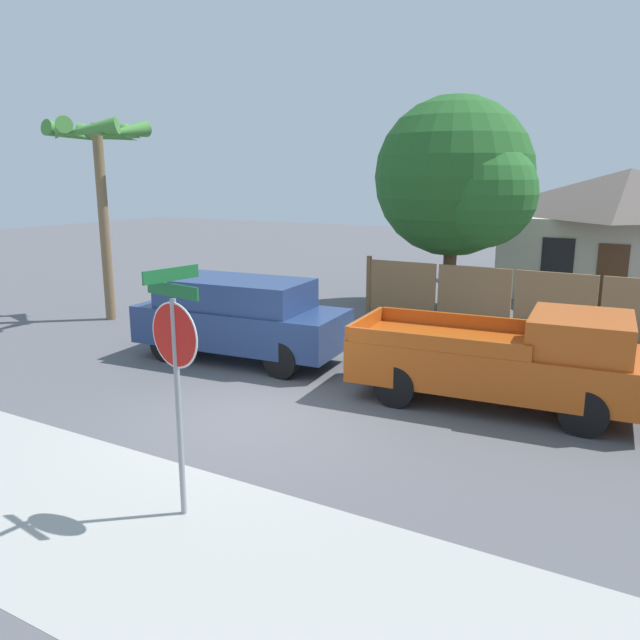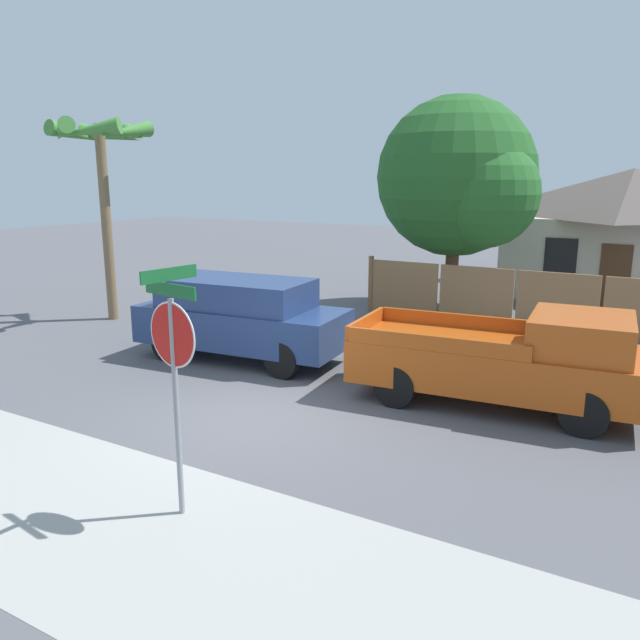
{
  "view_description": "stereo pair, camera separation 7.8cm",
  "coord_description": "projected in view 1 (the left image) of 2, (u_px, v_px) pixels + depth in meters",
  "views": [
    {
      "loc": [
        5.99,
        -8.2,
        4.04
      ],
      "look_at": [
        0.77,
        0.99,
        1.6
      ],
      "focal_mm": 35.0,
      "sensor_mm": 36.0,
      "label": 1
    },
    {
      "loc": [
        6.06,
        -8.16,
        4.04
      ],
      "look_at": [
        0.77,
        0.99,
        1.6
      ],
      "focal_mm": 35.0,
      "sensor_mm": 36.0,
      "label": 2
    }
  ],
  "objects": [
    {
      "name": "palm_tree",
      "position": [
        98.0,
        150.0,
        17.01
      ],
      "size": [
        2.73,
        2.94,
        5.54
      ],
      "color": "brown",
      "rests_on": "ground"
    },
    {
      "name": "wooden_fence",
      "position": [
        599.0,
        306.0,
        15.92
      ],
      "size": [
        13.1,
        0.12,
        1.69
      ],
      "color": "#997047",
      "rests_on": "ground"
    },
    {
      "name": "ground_plane",
      "position": [
        253.0,
        417.0,
        10.74
      ],
      "size": [
        80.0,
        80.0,
        0.0
      ],
      "primitive_type": "plane",
      "color": "#56565B"
    },
    {
      "name": "red_suv",
      "position": [
        239.0,
        316.0,
        13.88
      ],
      "size": [
        4.83,
        2.26,
        1.83
      ],
      "rotation": [
        0.0,
        0.0,
        0.09
      ],
      "color": "navy",
      "rests_on": "ground"
    },
    {
      "name": "oak_tree",
      "position": [
        460.0,
        181.0,
        18.41
      ],
      "size": [
        4.96,
        4.73,
        6.39
      ],
      "color": "brown",
      "rests_on": "ground"
    },
    {
      "name": "orange_pickup",
      "position": [
        508.0,
        359.0,
        11.09
      ],
      "size": [
        5.2,
        2.44,
        1.77
      ],
      "rotation": [
        0.0,
        0.0,
        0.09
      ],
      "color": "#B74C14",
      "rests_on": "ground"
    },
    {
      "name": "house",
      "position": [
        625.0,
        228.0,
        22.27
      ],
      "size": [
        7.87,
        7.89,
        4.32
      ],
      "color": "beige",
      "rests_on": "ground"
    },
    {
      "name": "stop_sign",
      "position": [
        176.0,
        353.0,
        7.19
      ],
      "size": [
        0.86,
        0.77,
        3.04
      ],
      "rotation": [
        0.0,
        0.0,
        -0.14
      ],
      "color": "gray",
      "rests_on": "ground"
    },
    {
      "name": "sidewalk_strip",
      "position": [
        82.0,
        511.0,
        7.69
      ],
      "size": [
        36.0,
        3.2,
        0.01
      ],
      "color": "#A3A39E",
      "rests_on": "ground"
    }
  ]
}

